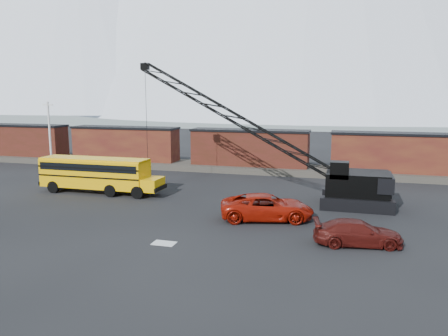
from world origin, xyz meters
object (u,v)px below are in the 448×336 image
object	(u,v)px
maroon_suv	(358,233)
crawler_crane	(250,126)
school_bus	(98,173)
red_pickup	(267,207)

from	to	relation	value
maroon_suv	crawler_crane	size ratio (longest dim) A/B	0.24
school_bus	crawler_crane	size ratio (longest dim) A/B	0.53
maroon_suv	school_bus	bearing A→B (deg)	59.96
crawler_crane	school_bus	bearing A→B (deg)	-172.23
red_pickup	crawler_crane	bearing A→B (deg)	9.37
red_pickup	crawler_crane	size ratio (longest dim) A/B	0.30
school_bus	red_pickup	world-z (taller)	school_bus
red_pickup	maroon_suv	xyz separation A→B (m)	(6.16, -3.85, -0.17)
school_bus	maroon_suv	xyz separation A→B (m)	(22.40, -8.16, -1.04)
school_bus	red_pickup	bearing A→B (deg)	-14.85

